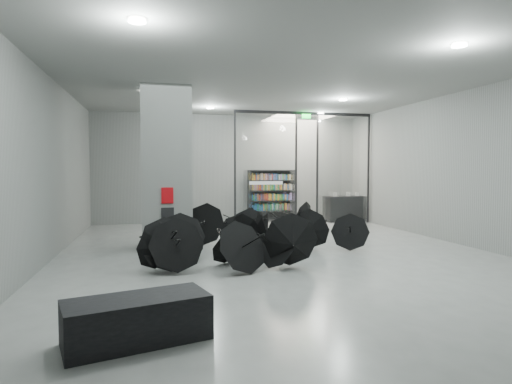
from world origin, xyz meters
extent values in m
plane|color=gray|center=(0.00, 0.00, 0.00)|extent=(14.00, 14.00, 0.00)
cube|color=gray|center=(0.00, 0.00, 4.00)|extent=(10.00, 14.00, 0.02)
cube|color=#5F625F|center=(0.00, 7.00, 2.00)|extent=(10.00, 0.02, 4.00)
cube|color=#5F625F|center=(-5.00, 0.00, 2.00)|extent=(0.02, 14.00, 4.00)
cube|color=#5F625F|center=(5.00, 0.00, 2.00)|extent=(0.02, 14.00, 4.00)
cube|color=slate|center=(-2.50, 2.00, 2.00)|extent=(1.20, 1.20, 4.00)
cube|color=#A50A07|center=(-2.50, 1.38, 1.35)|extent=(0.28, 0.04, 0.38)
cube|color=black|center=(-2.50, 1.38, 0.85)|extent=(0.30, 0.03, 0.42)
cube|color=#0CE533|center=(2.40, 5.30, 3.82)|extent=(0.30, 0.06, 0.15)
cube|color=silver|center=(1.00, 5.50, 2.00)|extent=(2.20, 0.02, 3.95)
cube|color=silver|center=(3.90, 5.50, 2.00)|extent=(2.00, 0.02, 3.95)
cube|color=black|center=(-0.10, 5.50, 2.00)|extent=(0.06, 0.06, 4.00)
cube|color=black|center=(2.10, 5.50, 2.00)|extent=(0.06, 0.06, 4.00)
cube|color=black|center=(2.90, 5.50, 2.00)|extent=(0.06, 0.06, 4.00)
cube|color=black|center=(4.90, 5.50, 2.00)|extent=(0.06, 0.06, 4.00)
cube|color=black|center=(2.40, 5.50, 3.95)|extent=(5.00, 0.08, 0.10)
cube|color=black|center=(-3.01, -4.10, 0.26)|extent=(1.72, 1.08, 0.51)
cube|color=black|center=(4.26, 6.06, 0.48)|extent=(1.65, 0.79, 0.96)
camera|label=1|loc=(-2.80, -9.15, 1.97)|focal=30.46mm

